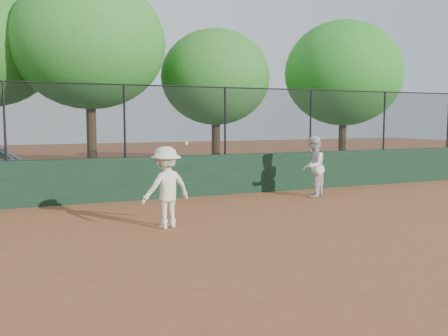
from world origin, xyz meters
name	(u,v)px	position (x,y,z in m)	size (l,w,h in m)	color
ground	(233,251)	(0.00, 0.00, 0.00)	(80.00, 80.00, 0.00)	brown
back_wall	(143,178)	(0.00, 6.00, 0.60)	(26.00, 0.20, 1.20)	#17321E
grass_strip	(105,177)	(0.00, 12.00, 0.00)	(36.00, 12.00, 0.01)	#305119
player_second	(313,167)	(4.62, 4.51, 0.88)	(0.86, 0.67, 1.76)	silver
player_main	(166,187)	(-0.49, 2.24, 0.85)	(1.21, 0.88, 1.80)	beige
fence_assembly	(141,120)	(-0.03, 6.00, 2.24)	(26.00, 0.06, 2.00)	black
tree_2	(89,43)	(-0.58, 11.22, 4.99)	(5.55, 5.05, 7.40)	#422C17
tree_3	(216,77)	(4.65, 11.84, 3.98)	(4.60, 4.18, 5.98)	#3D2414
tree_4	(344,74)	(10.36, 10.77, 4.26)	(5.34, 4.86, 6.58)	#402B17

